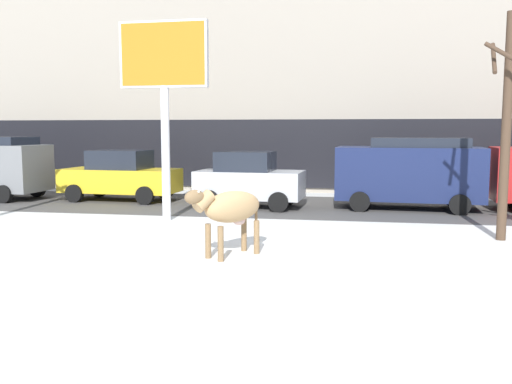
{
  "coord_description": "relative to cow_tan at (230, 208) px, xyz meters",
  "views": [
    {
      "loc": [
        2.17,
        -10.65,
        2.57
      ],
      "look_at": [
        -0.12,
        2.14,
        1.1
      ],
      "focal_mm": 38.54,
      "sensor_mm": 36.0,
      "label": 1
    }
  ],
  "objects": [
    {
      "name": "building_facade",
      "position": [
        0.29,
        14.78,
        5.49
      ],
      "size": [
        44.0,
        6.1,
        13.0
      ],
      "color": "#A39989",
      "rests_on": "ground"
    },
    {
      "name": "pedestrian_near_billboard",
      "position": [
        -7.42,
        10.46,
        -0.11
      ],
      "size": [
        0.36,
        0.24,
        1.73
      ],
      "color": "#282833",
      "rests_on": "ground"
    },
    {
      "name": "bare_tree_far_back",
      "position": [
        5.87,
        2.77,
        1.74
      ],
      "size": [
        0.86,
        1.05,
        5.23
      ],
      "color": "#4C3828",
      "rests_on": "ground"
    },
    {
      "name": "ground_plane",
      "position": [
        0.29,
        -0.09,
        -0.99
      ],
      "size": [
        120.0,
        120.0,
        0.0
      ],
      "primitive_type": "plane",
      "color": "white"
    },
    {
      "name": "billboard",
      "position": [
        -2.79,
        4.07,
        3.32
      ],
      "size": [
        2.52,
        0.24,
        5.56
      ],
      "color": "silver",
      "rests_on": "ground"
    },
    {
      "name": "pedestrian_by_cars",
      "position": [
        4.88,
        10.46,
        -0.11
      ],
      "size": [
        0.36,
        0.24,
        1.73
      ],
      "color": "#282833",
      "rests_on": "ground"
    },
    {
      "name": "pedestrian_far_left",
      "position": [
        -1.73,
        10.46,
        -0.11
      ],
      "size": [
        0.36,
        0.24,
        1.73
      ],
      "color": "#282833",
      "rests_on": "ground"
    },
    {
      "name": "car_silver_hatchback",
      "position": [
        -0.98,
        7.12,
        -0.07
      ],
      "size": [
        3.6,
        2.09,
        1.86
      ],
      "color": "#B7BABF",
      "rests_on": "ground"
    },
    {
      "name": "car_yellow_sedan",
      "position": [
        -5.95,
        8.06,
        -0.09
      ],
      "size": [
        4.3,
        2.18,
        1.84
      ],
      "color": "gold",
      "rests_on": "ground"
    },
    {
      "name": "car_navy_van",
      "position": [
        4.23,
        7.61,
        0.25
      ],
      "size": [
        4.71,
        2.33,
        2.32
      ],
      "color": "#19234C",
      "rests_on": "ground"
    },
    {
      "name": "cow_tan",
      "position": [
        0.0,
        0.0,
        0.0
      ],
      "size": [
        1.45,
        1.78,
        1.54
      ],
      "color": "tan",
      "rests_on": "ground"
    },
    {
      "name": "road_strip",
      "position": [
        0.29,
        7.62,
        -0.99
      ],
      "size": [
        60.0,
        5.6,
        0.01
      ],
      "primitive_type": "cube",
      "color": "#514F4C",
      "rests_on": "ground"
    }
  ]
}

